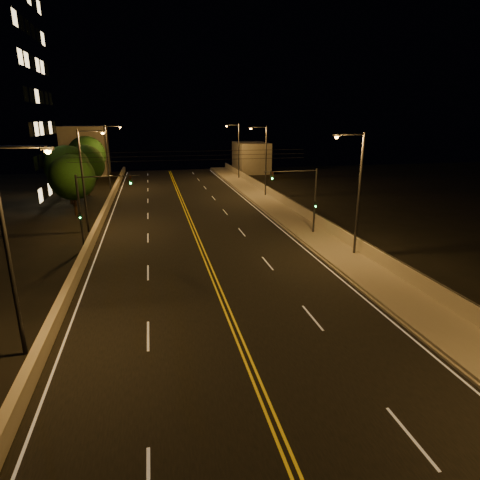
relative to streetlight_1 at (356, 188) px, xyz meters
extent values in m
cube|color=black|center=(-11.54, 0.38, -5.57)|extent=(18.00, 120.00, 0.02)
cube|color=gray|center=(-0.74, 0.38, -5.43)|extent=(3.60, 120.00, 0.30)
cube|color=gray|center=(-2.61, 0.38, -5.51)|extent=(0.14, 120.00, 0.15)
cube|color=#A99F8D|center=(0.91, 0.38, -4.78)|extent=(0.30, 120.00, 1.00)
cube|color=#A99F8D|center=(-20.84, 0.38, -5.12)|extent=(0.45, 120.00, 0.92)
cube|color=gray|center=(4.96, 53.56, -2.59)|extent=(6.00, 10.00, 5.98)
cube|color=gray|center=(-27.54, 55.98, -0.93)|extent=(8.00, 8.00, 9.31)
cylinder|color=black|center=(0.91, 0.38, -4.25)|extent=(0.06, 120.00, 0.06)
cube|color=silver|center=(-20.14, 0.38, -5.56)|extent=(0.12, 116.00, 0.00)
cube|color=silver|center=(-2.94, 0.38, -5.56)|extent=(0.12, 116.00, 0.00)
cube|color=gold|center=(-11.69, 0.38, -5.56)|extent=(0.12, 116.00, 0.00)
cube|color=gold|center=(-11.39, 0.38, -5.56)|extent=(0.12, 116.00, 0.00)
cube|color=silver|center=(-16.04, -9.12, -5.56)|extent=(0.12, 3.00, 0.00)
cube|color=silver|center=(-16.04, -0.12, -5.56)|extent=(0.12, 3.00, 0.00)
cube|color=silver|center=(-16.04, 8.88, -5.56)|extent=(0.12, 3.00, 0.00)
cube|color=silver|center=(-16.04, 17.88, -5.56)|extent=(0.12, 3.00, 0.00)
cube|color=silver|center=(-16.04, 26.88, -5.56)|extent=(0.12, 3.00, 0.00)
cube|color=silver|center=(-16.04, 35.88, -5.56)|extent=(0.12, 3.00, 0.00)
cube|color=silver|center=(-16.04, 44.88, -5.56)|extent=(0.12, 3.00, 0.00)
cube|color=silver|center=(-16.04, 53.88, -5.56)|extent=(0.12, 3.00, 0.00)
cube|color=silver|center=(-7.04, -18.12, -5.56)|extent=(0.12, 3.00, 0.00)
cube|color=silver|center=(-7.04, -9.12, -5.56)|extent=(0.12, 3.00, 0.00)
cube|color=silver|center=(-7.04, -0.12, -5.56)|extent=(0.12, 3.00, 0.00)
cube|color=silver|center=(-7.04, 8.88, -5.56)|extent=(0.12, 3.00, 0.00)
cube|color=silver|center=(-7.04, 17.88, -5.56)|extent=(0.12, 3.00, 0.00)
cube|color=silver|center=(-7.04, 26.88, -5.56)|extent=(0.12, 3.00, 0.00)
cube|color=silver|center=(-7.04, 35.88, -5.56)|extent=(0.12, 3.00, 0.00)
cube|color=silver|center=(-7.04, 44.88, -5.56)|extent=(0.12, 3.00, 0.00)
cube|color=silver|center=(-7.04, 53.88, -5.56)|extent=(0.12, 3.00, 0.00)
cylinder|color=#2D2D33|center=(0.26, 0.00, -0.72)|extent=(0.20, 0.20, 9.73)
cylinder|color=#2D2D33|center=(-0.84, 0.00, 4.00)|extent=(2.20, 0.12, 0.12)
cube|color=#2D2D33|center=(-1.94, 0.00, 3.93)|extent=(0.50, 0.25, 0.14)
sphere|color=#FF9E2D|center=(-1.94, 0.00, 3.83)|extent=(0.28, 0.28, 0.28)
cylinder|color=#2D2D33|center=(0.26, 26.11, -0.72)|extent=(0.20, 0.20, 9.73)
cylinder|color=#2D2D33|center=(-0.84, 26.11, 4.00)|extent=(2.20, 0.12, 0.12)
cube|color=#2D2D33|center=(-1.94, 26.11, 3.93)|extent=(0.50, 0.25, 0.14)
sphere|color=#FF9E2D|center=(-1.94, 26.11, 3.83)|extent=(0.28, 0.28, 0.28)
cylinder|color=#2D2D33|center=(0.26, 43.77, -0.72)|extent=(0.20, 0.20, 9.73)
cylinder|color=#2D2D33|center=(-0.84, 43.77, 4.00)|extent=(2.20, 0.12, 0.12)
cube|color=#2D2D33|center=(-1.94, 43.77, 3.93)|extent=(0.50, 0.25, 0.14)
sphere|color=#FF9E2D|center=(-1.94, 43.77, 3.83)|extent=(0.28, 0.28, 0.28)
cylinder|color=#2D2D33|center=(-21.74, -9.50, -0.72)|extent=(0.20, 0.20, 9.73)
cylinder|color=#2D2D33|center=(-20.64, -9.50, 4.00)|extent=(2.20, 0.12, 0.12)
cube|color=#2D2D33|center=(-19.54, -9.50, 3.93)|extent=(0.50, 0.25, 0.14)
sphere|color=#FF9E2D|center=(-19.54, -9.50, 3.83)|extent=(0.28, 0.28, 0.28)
cylinder|color=#2D2D33|center=(-21.74, 12.38, -0.72)|extent=(0.20, 0.20, 9.73)
cylinder|color=#2D2D33|center=(-20.64, 12.38, 4.00)|extent=(2.20, 0.12, 0.12)
cube|color=#2D2D33|center=(-19.54, 12.38, 3.93)|extent=(0.50, 0.25, 0.14)
sphere|color=#FF9E2D|center=(-19.54, 12.38, 3.83)|extent=(0.28, 0.28, 0.28)
cylinder|color=#2D2D33|center=(-21.74, 37.41, -0.72)|extent=(0.20, 0.20, 9.73)
cylinder|color=#2D2D33|center=(-20.64, 37.41, 4.00)|extent=(2.20, 0.12, 0.12)
cube|color=#2D2D33|center=(-19.54, 37.41, 3.93)|extent=(0.50, 0.25, 0.14)
sphere|color=#FF9E2D|center=(-19.54, 37.41, 3.83)|extent=(0.28, 0.28, 0.28)
cylinder|color=#2D2D33|center=(-0.54, 6.59, -2.41)|extent=(0.18, 0.18, 6.34)
cylinder|color=#2D2D33|center=(-3.04, 6.59, 0.56)|extent=(5.00, 0.10, 0.10)
cube|color=black|center=(-4.79, 6.59, 0.21)|extent=(0.28, 0.18, 0.80)
sphere|color=#19FF4C|center=(-4.79, 6.48, -0.04)|extent=(0.14, 0.14, 0.14)
cube|color=black|center=(-0.54, 6.44, -2.58)|extent=(0.22, 0.14, 0.55)
cylinder|color=#2D2D33|center=(-21.34, 6.59, -2.41)|extent=(0.18, 0.18, 6.34)
cylinder|color=#2D2D33|center=(-18.84, 6.59, 0.56)|extent=(5.00, 0.10, 0.10)
cube|color=black|center=(-17.09, 6.59, 0.21)|extent=(0.28, 0.18, 0.80)
sphere|color=#19FF4C|center=(-17.09, 6.48, -0.04)|extent=(0.14, 0.14, 0.14)
cube|color=black|center=(-21.34, 6.44, -2.58)|extent=(0.22, 0.14, 0.55)
cylinder|color=black|center=(-11.54, 9.88, 1.42)|extent=(22.00, 0.03, 0.03)
cylinder|color=black|center=(-11.54, 9.88, 1.82)|extent=(22.00, 0.03, 0.03)
cylinder|color=black|center=(-11.54, 9.88, 2.22)|extent=(22.00, 0.03, 0.03)
cylinder|color=black|center=(-24.08, 20.13, -4.38)|extent=(0.36, 0.36, 2.41)
sphere|color=black|center=(-24.08, 20.13, -1.24)|extent=(5.08, 5.08, 5.08)
cylinder|color=black|center=(-25.76, 27.07, -4.27)|extent=(0.36, 0.36, 2.62)
sphere|color=black|center=(-25.76, 27.07, -0.85)|extent=(5.53, 5.53, 5.53)
cylinder|color=black|center=(-24.36, 32.85, -4.33)|extent=(0.36, 0.36, 2.50)
sphere|color=black|center=(-24.36, 32.85, -1.06)|extent=(5.29, 5.29, 5.29)
cylinder|color=black|center=(-25.25, 40.96, -4.17)|extent=(0.36, 0.36, 2.82)
sphere|color=black|center=(-25.25, 40.96, -0.50)|extent=(5.94, 5.94, 5.94)
camera|label=1|loc=(-15.35, -27.97, 5.13)|focal=30.00mm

